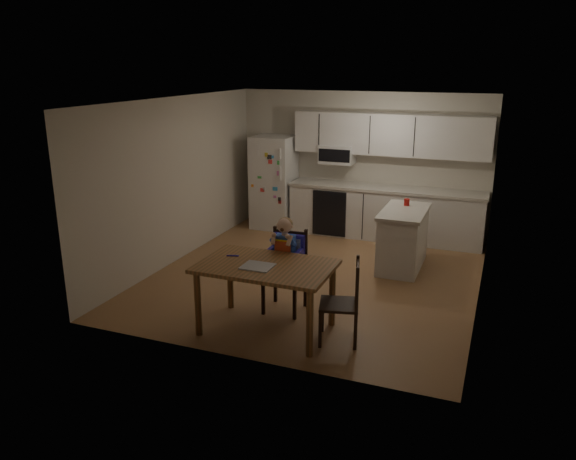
% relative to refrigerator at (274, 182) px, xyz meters
% --- Properties ---
extents(room, '(4.52, 5.01, 2.51)m').
position_rel_refrigerator_xyz_m(room, '(1.55, -1.67, 0.40)').
color(room, '#996C47').
rests_on(room, ground).
extents(refrigerator, '(0.72, 0.70, 1.70)m').
position_rel_refrigerator_xyz_m(refrigerator, '(0.00, 0.00, 0.00)').
color(refrigerator, silver).
rests_on(refrigerator, ground).
extents(kitchen_run, '(3.37, 0.62, 2.15)m').
position_rel_refrigerator_xyz_m(kitchen_run, '(2.05, 0.09, 0.03)').
color(kitchen_run, silver).
rests_on(kitchen_run, ground).
extents(kitchen_island, '(0.63, 1.21, 0.89)m').
position_rel_refrigerator_xyz_m(kitchen_island, '(2.64, -1.30, -0.40)').
color(kitchen_island, silver).
rests_on(kitchen_island, ground).
extents(red_cup, '(0.08, 0.08, 0.10)m').
position_rel_refrigerator_xyz_m(red_cup, '(2.62, -1.01, 0.09)').
color(red_cup, red).
rests_on(red_cup, kitchen_island).
extents(dining_table, '(1.51, 0.97, 0.81)m').
position_rel_refrigerator_xyz_m(dining_table, '(1.56, -3.95, -0.15)').
color(dining_table, brown).
rests_on(dining_table, ground).
extents(napkin, '(0.34, 0.29, 0.01)m').
position_rel_refrigerator_xyz_m(napkin, '(1.51, -4.06, -0.04)').
color(napkin, '#B2B2B7').
rests_on(napkin, dining_table).
extents(toddler_spoon, '(0.12, 0.06, 0.02)m').
position_rel_refrigerator_xyz_m(toddler_spoon, '(1.08, -3.84, -0.04)').
color(toddler_spoon, '#362BCD').
rests_on(toddler_spoon, dining_table).
extents(chair_booster, '(0.46, 0.46, 1.20)m').
position_rel_refrigerator_xyz_m(chair_booster, '(1.56, -3.33, -0.13)').
color(chair_booster, black).
rests_on(chair_booster, ground).
extents(chair_side, '(0.51, 0.51, 0.95)m').
position_rel_refrigerator_xyz_m(chair_side, '(2.50, -3.88, -0.31)').
color(chair_side, black).
rests_on(chair_side, ground).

